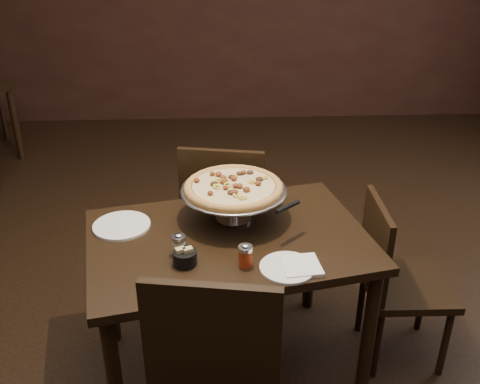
{
  "coord_description": "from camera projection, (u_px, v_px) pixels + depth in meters",
  "views": [
    {
      "loc": [
        0.03,
        -1.98,
        1.91
      ],
      "look_at": [
        0.13,
        -0.02,
        0.91
      ],
      "focal_mm": 40.0,
      "sensor_mm": 36.0,
      "label": 1
    }
  ],
  "objects": [
    {
      "name": "serving_spatula",
      "position": [
        288.0,
        207.0,
        2.15
      ],
      "size": [
        0.17,
        0.17,
        0.02
      ],
      "rotation": [
        0.0,
        0.0,
        -0.84
      ],
      "color": "#B4B4BB",
      "rests_on": "pizza_stand"
    },
    {
      "name": "plate_left",
      "position": [
        122.0,
        226.0,
        2.3
      ],
      "size": [
        0.25,
        0.25,
        0.01
      ],
      "primitive_type": "cylinder",
      "color": "white",
      "rests_on": "dining_table"
    },
    {
      "name": "chair_far",
      "position": [
        226.0,
        213.0,
        2.86
      ],
      "size": [
        0.5,
        0.5,
        0.91
      ],
      "rotation": [
        0.0,
        0.0,
        2.95
      ],
      "color": "black",
      "rests_on": "ground"
    },
    {
      "name": "room",
      "position": [
        222.0,
        69.0,
        2.01
      ],
      "size": [
        6.04,
        7.04,
        2.84
      ],
      "color": "black",
      "rests_on": "ground"
    },
    {
      "name": "napkin_stack",
      "position": [
        301.0,
        266.0,
        2.03
      ],
      "size": [
        0.16,
        0.16,
        0.02
      ],
      "primitive_type": "cube",
      "rotation": [
        0.0,
        0.0,
        0.11
      ],
      "color": "white",
      "rests_on": "dining_table"
    },
    {
      "name": "chair_side",
      "position": [
        395.0,
        276.0,
        2.44
      ],
      "size": [
        0.39,
        0.39,
        0.82
      ],
      "rotation": [
        0.0,
        0.0,
        1.55
      ],
      "color": "black",
      "rests_on": "ground"
    },
    {
      "name": "pepper_flake_shaker",
      "position": [
        245.0,
        256.0,
        2.02
      ],
      "size": [
        0.06,
        0.06,
        0.1
      ],
      "color": "maroon",
      "rests_on": "dining_table"
    },
    {
      "name": "plate_near",
      "position": [
        287.0,
        268.0,
        2.02
      ],
      "size": [
        0.21,
        0.21,
        0.01
      ],
      "primitive_type": "cylinder",
      "color": "white",
      "rests_on": "dining_table"
    },
    {
      "name": "packet_caddy",
      "position": [
        185.0,
        257.0,
        2.04
      ],
      "size": [
        0.09,
        0.09,
        0.07
      ],
      "rotation": [
        0.0,
        0.0,
        0.43
      ],
      "color": "black",
      "rests_on": "dining_table"
    },
    {
      "name": "dining_table",
      "position": [
        229.0,
        256.0,
        2.28
      ],
      "size": [
        1.29,
        0.99,
        0.72
      ],
      "rotation": [
        0.0,
        0.0,
        0.21
      ],
      "color": "black",
      "rests_on": "ground"
    },
    {
      "name": "parmesan_shaker",
      "position": [
        179.0,
        245.0,
        2.09
      ],
      "size": [
        0.06,
        0.06,
        0.1
      ],
      "color": "beige",
      "rests_on": "dining_table"
    },
    {
      "name": "pizza_stand",
      "position": [
        233.0,
        188.0,
        2.29
      ],
      "size": [
        0.46,
        0.46,
        0.19
      ],
      "color": "#B4B4BB",
      "rests_on": "dining_table"
    }
  ]
}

